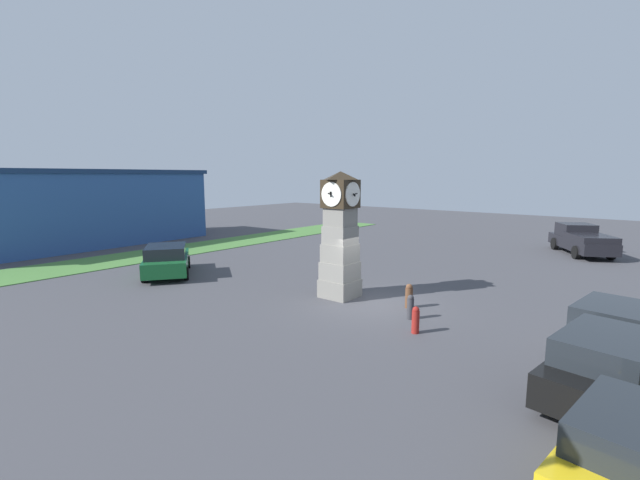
% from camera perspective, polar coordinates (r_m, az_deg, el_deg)
% --- Properties ---
extents(ground_plane, '(89.27, 89.27, 0.00)m').
position_cam_1_polar(ground_plane, '(16.97, 6.99, -8.45)').
color(ground_plane, '#424247').
extents(clock_tower, '(1.59, 1.60, 5.12)m').
position_cam_1_polar(clock_tower, '(17.31, 2.70, 0.27)').
color(clock_tower, gray).
rests_on(clock_tower, ground_plane).
extents(bollard_near_tower, '(0.24, 0.24, 0.87)m').
position_cam_1_polar(bollard_near_tower, '(14.08, 12.62, -10.33)').
color(bollard_near_tower, maroon).
rests_on(bollard_near_tower, ground_plane).
extents(bollard_mid_row, '(0.24, 0.24, 0.87)m').
position_cam_1_polar(bollard_mid_row, '(15.36, 11.96, -8.70)').
color(bollard_mid_row, '#333338').
rests_on(bollard_mid_row, ground_plane).
extents(bollard_far_row, '(0.28, 0.28, 0.93)m').
position_cam_1_polar(bollard_far_row, '(16.60, 11.78, -7.28)').
color(bollard_far_row, brown).
rests_on(bollard_far_row, ground_plane).
extents(car_near_tower, '(4.63, 2.38, 1.60)m').
position_cam_1_polar(car_near_tower, '(11.71, 34.00, -13.70)').
color(car_near_tower, black).
rests_on(car_near_tower, ground_plane).
extents(car_by_building, '(4.27, 2.34, 1.53)m').
position_cam_1_polar(car_by_building, '(14.47, 34.67, -9.79)').
color(car_by_building, silver).
rests_on(car_by_building, ground_plane).
extents(car_silver_hatch, '(4.19, 4.75, 1.54)m').
position_cam_1_polar(car_silver_hatch, '(22.71, -19.75, -2.49)').
color(car_silver_hatch, '#19602D').
rests_on(car_silver_hatch, ground_plane).
extents(pickup_truck, '(5.84, 4.55, 1.85)m').
position_cam_1_polar(pickup_truck, '(31.70, 31.51, 0.03)').
color(pickup_truck, black).
rests_on(pickup_truck, ground_plane).
extents(warehouse_blue_far, '(18.33, 7.65, 5.38)m').
position_cam_1_polar(warehouse_blue_far, '(34.97, -30.02, 3.75)').
color(warehouse_blue_far, '#2D5193').
rests_on(warehouse_blue_far, ground_plane).
extents(grass_verge_far, '(53.56, 4.11, 0.04)m').
position_cam_1_polar(grass_verge_far, '(27.47, -27.80, -2.76)').
color(grass_verge_far, '#477A38').
rests_on(grass_verge_far, ground_plane).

